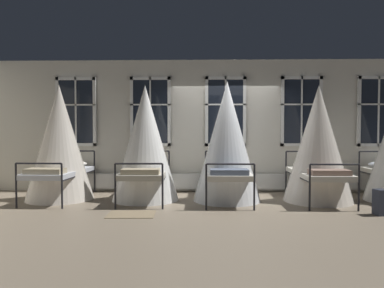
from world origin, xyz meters
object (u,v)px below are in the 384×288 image
Objects in this scene: cot_first at (60,143)px; cot_second at (145,144)px; cot_third at (227,143)px; cot_fourth at (318,145)px.

cot_first reaches higher than cot_second.
cot_first is at bearing 89.51° from cot_third.
cot_second is 0.97× the size of cot_third.
cot_first is 5.36m from cot_fourth.
cot_fourth is at bearing -89.28° from cot_first.
cot_third is (1.70, -0.04, 0.03)m from cot_second.
cot_third is at bearing -92.75° from cot_second.
cot_first is 1.81m from cot_second.
cot_first is 1.01× the size of cot_second.
cot_fourth is at bearing -92.46° from cot_second.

